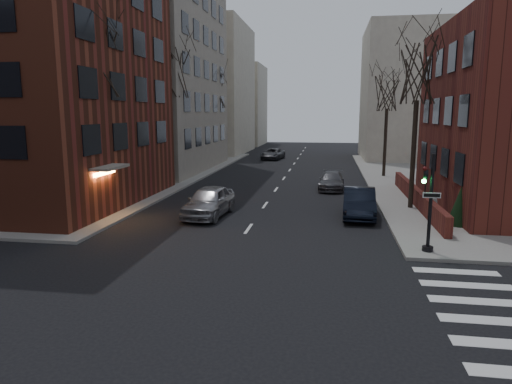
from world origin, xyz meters
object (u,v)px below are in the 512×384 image
(tree_left_a, at_px, (95,62))
(evergreen_shrub, at_px, (461,205))
(car_lane_gray, at_px, (332,181))
(streetlamp_far, at_px, (224,126))
(parked_sedan, at_px, (359,203))
(car_lane_far, at_px, (273,154))
(sandwich_board, at_px, (431,204))
(tree_left_b, at_px, (170,72))
(tree_right_a, at_px, (418,72))
(car_lane_silver, at_px, (209,201))
(traffic_signal, at_px, (429,209))
(tree_right_b, at_px, (388,91))
(streetlamp_near, at_px, (162,134))
(tree_left_c, at_px, (214,92))

(tree_left_a, distance_m, evergreen_shrub, 20.63)
(car_lane_gray, bearing_deg, streetlamp_far, 127.80)
(parked_sedan, xyz_separation_m, car_lane_far, (-8.65, 30.84, -0.13))
(car_lane_far, bearing_deg, tree_left_a, -92.80)
(car_lane_gray, distance_m, car_lane_far, 22.93)
(sandwich_board, bearing_deg, evergreen_shrub, -102.41)
(tree_left_b, height_order, parked_sedan, tree_left_b)
(streetlamp_far, xyz_separation_m, car_lane_gray, (12.34, -17.39, -3.58))
(tree_left_a, height_order, car_lane_far, tree_left_a)
(sandwich_board, height_order, evergreen_shrub, evergreen_shrub)
(tree_left_a, height_order, evergreen_shrub, tree_left_a)
(car_lane_gray, bearing_deg, tree_right_a, -52.43)
(tree_left_b, distance_m, car_lane_silver, 15.39)
(traffic_signal, distance_m, tree_right_b, 23.71)
(tree_left_b, distance_m, car_lane_gray, 15.42)
(car_lane_silver, xyz_separation_m, car_lane_gray, (6.83, 10.20, -0.19))
(streetlamp_far, xyz_separation_m, sandwich_board, (17.99, -24.91, -3.65))
(traffic_signal, height_order, car_lane_far, traffic_signal)
(car_lane_far, height_order, evergreen_shrub, evergreen_shrub)
(tree_left_b, xyz_separation_m, evergreen_shrub, (19.30, -12.15, -7.74))
(parked_sedan, xyz_separation_m, evergreen_shrub, (4.87, -1.71, 0.37))
(sandwich_board, bearing_deg, car_lane_far, 88.85)
(tree_right_a, bearing_deg, tree_left_a, -167.20)
(traffic_signal, distance_m, parked_sedan, 7.04)
(streetlamp_near, height_order, car_lane_gray, streetlamp_near)
(traffic_signal, relative_size, evergreen_shrub, 1.95)
(streetlamp_near, height_order, evergreen_shrub, streetlamp_near)
(traffic_signal, relative_size, tree_left_b, 0.37)
(traffic_signal, xyz_separation_m, evergreen_shrub, (2.56, 4.86, -0.73))
(tree_right_a, bearing_deg, tree_right_b, 90.00)
(tree_left_b, relative_size, car_lane_gray, 2.39)
(tree_left_c, xyz_separation_m, parked_sedan, (14.43, -24.44, -7.22))
(streetlamp_near, relative_size, car_lane_gray, 1.39)
(tree_right_b, relative_size, car_lane_far, 1.89)
(car_lane_silver, height_order, car_lane_gray, car_lane_silver)
(parked_sedan, distance_m, sandwich_board, 4.44)
(car_lane_silver, bearing_deg, tree_left_b, 122.08)
(tree_left_b, bearing_deg, tree_left_c, 90.00)
(tree_left_a, xyz_separation_m, tree_left_b, (0.00, 12.00, 0.44))
(tree_right_b, relative_size, sandwich_board, 10.42)
(car_lane_gray, relative_size, evergreen_shrub, 2.20)
(tree_left_b, relative_size, evergreen_shrub, 5.27)
(tree_right_b, distance_m, parked_sedan, 18.07)
(tree_left_b, distance_m, car_lane_far, 22.75)
(tree_left_b, distance_m, tree_left_c, 14.03)
(streetlamp_far, bearing_deg, evergreen_shrub, -56.40)
(tree_right_a, xyz_separation_m, sandwich_board, (0.99, -0.91, -7.44))
(traffic_signal, height_order, sandwich_board, traffic_signal)
(tree_left_a, xyz_separation_m, car_lane_silver, (6.12, 0.41, -7.62))
(tree_right_a, xyz_separation_m, streetlamp_near, (-17.00, 4.00, -3.79))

